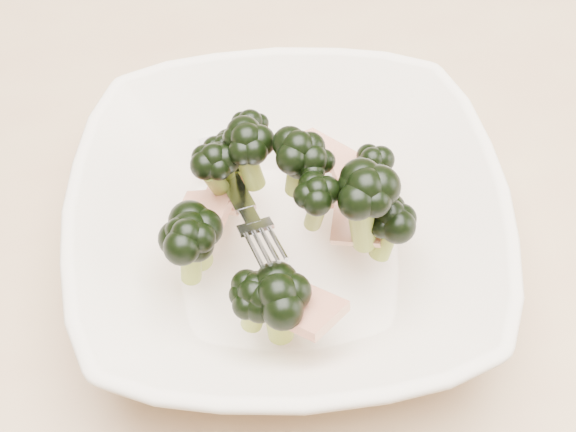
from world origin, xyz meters
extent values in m
cube|color=tan|center=(0.00, 0.00, 0.73)|extent=(1.20, 0.80, 0.04)
imported|color=silver|center=(-0.05, -0.07, 0.79)|extent=(0.33, 0.33, 0.07)
cylinder|color=olive|center=(-0.07, -0.14, 0.79)|extent=(0.02, 0.02, 0.04)
ellipsoid|color=black|center=(-0.07, -0.14, 0.82)|extent=(0.04, 0.04, 0.03)
cylinder|color=olive|center=(-0.08, -0.03, 0.81)|extent=(0.01, 0.02, 0.03)
ellipsoid|color=black|center=(-0.08, -0.03, 0.83)|extent=(0.03, 0.03, 0.02)
cylinder|color=olive|center=(-0.12, -0.09, 0.80)|extent=(0.02, 0.01, 0.04)
ellipsoid|color=black|center=(-0.12, -0.09, 0.83)|extent=(0.03, 0.03, 0.03)
cylinder|color=olive|center=(-0.11, -0.08, 0.80)|extent=(0.03, 0.02, 0.04)
ellipsoid|color=black|center=(-0.11, -0.08, 0.82)|extent=(0.04, 0.04, 0.03)
cylinder|color=olive|center=(-0.08, -0.13, 0.79)|extent=(0.02, 0.02, 0.03)
ellipsoid|color=black|center=(-0.08, -0.13, 0.81)|extent=(0.03, 0.03, 0.03)
cylinder|color=olive|center=(0.02, -0.05, 0.79)|extent=(0.02, 0.02, 0.03)
ellipsoid|color=black|center=(0.02, -0.05, 0.81)|extent=(0.03, 0.03, 0.02)
cylinder|color=olive|center=(-0.04, -0.09, 0.83)|extent=(0.01, 0.02, 0.04)
ellipsoid|color=black|center=(-0.04, -0.09, 0.85)|extent=(0.03, 0.03, 0.02)
cylinder|color=olive|center=(-0.09, -0.05, 0.81)|extent=(0.02, 0.02, 0.04)
ellipsoid|color=black|center=(-0.09, -0.05, 0.84)|extent=(0.03, 0.03, 0.02)
cylinder|color=olive|center=(-0.08, -0.13, 0.80)|extent=(0.01, 0.02, 0.03)
ellipsoid|color=black|center=(-0.08, -0.13, 0.81)|extent=(0.03, 0.03, 0.02)
cylinder|color=olive|center=(-0.04, -0.06, 0.83)|extent=(0.02, 0.01, 0.04)
ellipsoid|color=black|center=(-0.04, -0.06, 0.86)|extent=(0.03, 0.03, 0.03)
cylinder|color=olive|center=(-0.07, -0.04, 0.82)|extent=(0.02, 0.02, 0.04)
ellipsoid|color=black|center=(-0.07, -0.04, 0.85)|extent=(0.03, 0.03, 0.03)
cylinder|color=olive|center=(-0.06, -0.01, 0.80)|extent=(0.01, 0.02, 0.04)
ellipsoid|color=black|center=(-0.06, -0.01, 0.83)|extent=(0.03, 0.03, 0.02)
cylinder|color=olive|center=(-0.07, -0.02, 0.80)|extent=(0.02, 0.02, 0.03)
ellipsoid|color=black|center=(-0.07, -0.02, 0.82)|extent=(0.03, 0.03, 0.03)
cylinder|color=olive|center=(0.01, -0.10, 0.80)|extent=(0.02, 0.02, 0.04)
ellipsoid|color=black|center=(0.01, -0.10, 0.82)|extent=(0.03, 0.03, 0.03)
cylinder|color=olive|center=(-0.01, -0.10, 0.82)|extent=(0.02, 0.02, 0.06)
ellipsoid|color=black|center=(-0.01, -0.10, 0.85)|extent=(0.04, 0.04, 0.03)
cylinder|color=olive|center=(-0.03, -0.07, 0.83)|extent=(0.01, 0.02, 0.04)
ellipsoid|color=black|center=(-0.03, -0.07, 0.85)|extent=(0.03, 0.03, 0.03)
cube|color=maroon|center=(-0.01, -0.02, 0.79)|extent=(0.05, 0.06, 0.03)
cube|color=maroon|center=(-0.08, -0.03, 0.78)|extent=(0.05, 0.05, 0.02)
cube|color=maroon|center=(0.00, -0.06, 0.80)|extent=(0.03, 0.04, 0.01)
cube|color=maroon|center=(-0.01, -0.09, 0.80)|extent=(0.04, 0.05, 0.02)
cube|color=maroon|center=(-0.10, -0.06, 0.80)|extent=(0.05, 0.05, 0.03)
cube|color=maroon|center=(0.00, -0.05, 0.79)|extent=(0.05, 0.03, 0.02)
cube|color=maroon|center=(-0.06, -0.14, 0.80)|extent=(0.06, 0.06, 0.03)
camera|label=1|loc=(-0.12, -0.38, 1.22)|focal=50.00mm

